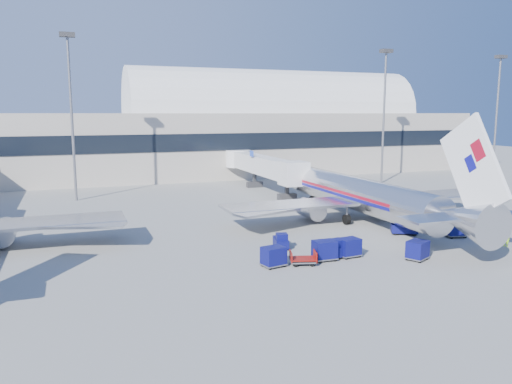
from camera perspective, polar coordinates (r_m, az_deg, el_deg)
name	(u,v)px	position (r m, az deg, el deg)	size (l,w,h in m)	color
ground	(299,238)	(48.99, 4.93, -5.23)	(260.00, 260.00, 0.00)	gray
terminal	(108,137)	(99.15, -16.58, 6.03)	(170.00, 28.15, 21.00)	#B2AA9E
airliner_main	(363,195)	(57.05, 12.13, -0.37)	(32.00, 37.26, 12.07)	silver
jetbridge_near	(259,165)	(79.24, 0.39, 3.14)	(4.40, 27.50, 6.25)	silver
mast_west	(70,92)	(72.90, -20.45, 10.62)	(2.00, 1.20, 22.60)	slate
mast_east	(385,97)	(88.68, 14.48, 10.51)	(2.00, 1.20, 22.60)	slate
mast_far_east	(498,98)	(104.94, 25.92, 9.62)	(2.00, 1.20, 22.60)	slate
barrier_near	(435,216)	(60.22, 19.78, -2.61)	(3.00, 0.55, 0.90)	#9E9E96
barrier_mid	(458,214)	(62.38, 22.10, -2.36)	(3.00, 0.55, 0.90)	#9E9E96
barrier_far	(480,212)	(64.64, 24.26, -2.12)	(3.00, 0.55, 0.90)	#9E9E96
tug_lead	(342,248)	(42.96, 9.80, -6.37)	(2.65, 1.70, 1.60)	#0A0C4F
tug_right	(403,227)	(52.16, 16.48, -3.84)	(2.87, 2.36, 1.67)	#0A0C4F
tug_left	(281,241)	(44.96, 2.86, -5.63)	(1.63, 2.46, 1.48)	#0A0C4F
cart_train_a	(349,247)	(42.98, 10.58, -6.21)	(1.96, 1.58, 1.61)	#0A0C4F
cart_train_b	(324,250)	(41.67, 7.83, -6.58)	(1.91, 1.48, 1.66)	#0A0C4F
cart_train_c	(274,256)	(39.68, 2.02, -7.34)	(2.06, 1.73, 1.61)	#0A0C4F
cart_solo_near	(418,250)	(43.53, 17.98, -6.30)	(2.27, 2.07, 1.62)	#0A0C4F
cart_solo_far	(456,228)	(52.71, 21.84, -3.83)	(2.18, 1.82, 1.70)	#0A0C4F
cart_open_red	(303,260)	(40.44, 5.42, -7.74)	(2.39, 1.98, 0.55)	slate
ramp_worker	(506,238)	(50.95, 26.70, -4.73)	(0.57, 0.37, 1.55)	#A8F81A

